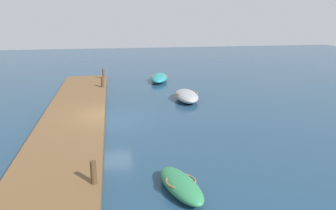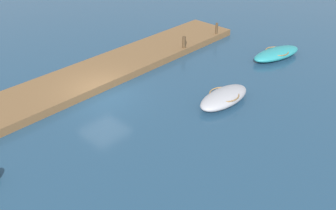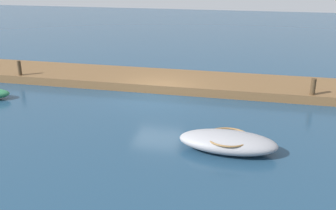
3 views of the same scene
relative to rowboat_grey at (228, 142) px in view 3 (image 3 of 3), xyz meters
The scene contains 5 objects.
ground_plane 6.90m from the rowboat_grey, 54.05° to the right, with size 84.00×84.00×0.00m, color navy.
dock_platform 8.60m from the rowboat_grey, 61.95° to the right, with size 25.75×3.56×0.45m, color brown.
rowboat_grey is the anchor object (origin of this frame).
mooring_post_mid_west 7.07m from the rowboat_grey, 120.76° to the right, with size 0.25×0.25×0.81m, color #47331E.
mooring_post_mid_east 13.71m from the rowboat_grey, 26.24° to the right, with size 0.22×0.22×0.84m, color #47331E.
Camera 3 is at (-4.68, 18.13, 6.32)m, focal length 40.52 mm.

